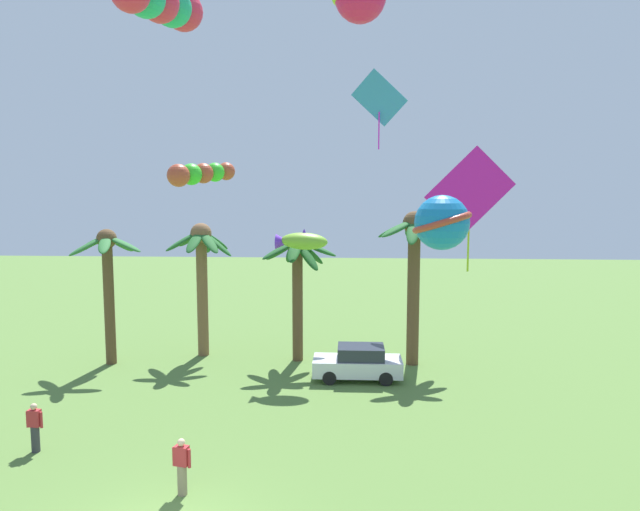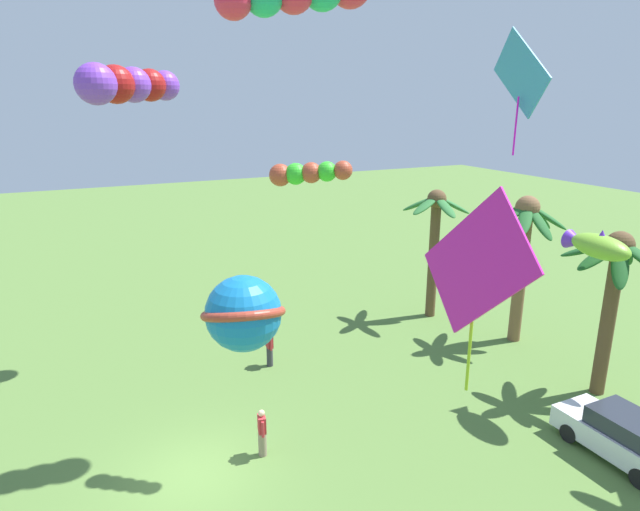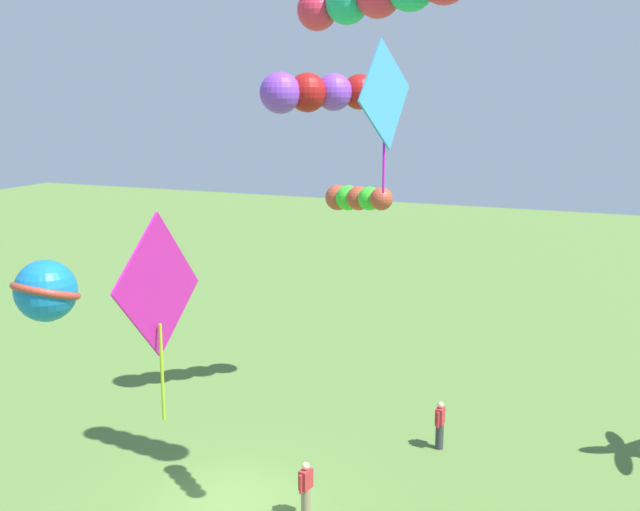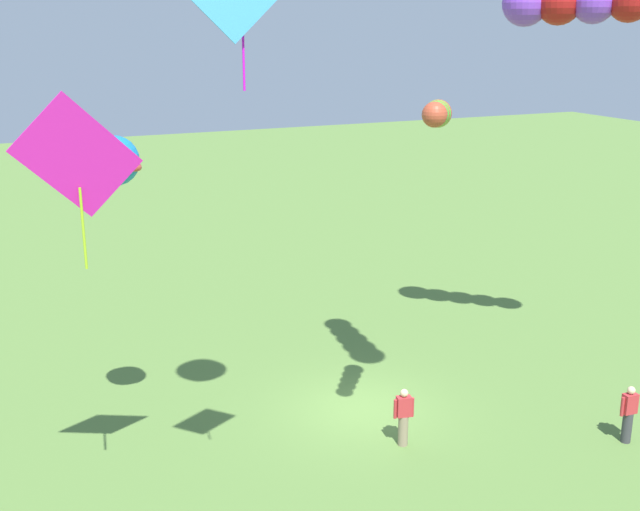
% 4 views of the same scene
% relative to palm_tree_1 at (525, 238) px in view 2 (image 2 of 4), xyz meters
% --- Properties ---
extents(ground_plane, '(120.00, 120.00, 0.00)m').
position_rel_palm_tree_1_xyz_m(ground_plane, '(3.02, -15.55, -4.86)').
color(ground_plane, '#567A38').
extents(palm_tree_1, '(3.38, 3.45, 6.73)m').
position_rel_palm_tree_1_xyz_m(palm_tree_1, '(0.00, 0.00, 0.00)').
color(palm_tree_1, brown).
rests_on(palm_tree_1, ground).
extents(palm_tree_2, '(3.53, 3.52, 6.53)m').
position_rel_palm_tree_1_xyz_m(palm_tree_2, '(-4.08, -1.74, -0.19)').
color(palm_tree_2, brown).
rests_on(palm_tree_2, ground).
extents(palm_tree_3, '(3.72, 3.56, 6.28)m').
position_rel_palm_tree_1_xyz_m(palm_tree_3, '(4.88, -0.66, -0.25)').
color(palm_tree_3, brown).
rests_on(palm_tree_3, ground).
extents(parked_car_0, '(3.91, 1.77, 1.51)m').
position_rel_palm_tree_1_xyz_m(parked_car_0, '(7.84, -3.38, -4.11)').
color(parked_car_0, silver).
rests_on(parked_car_0, ground).
extents(spectator_0, '(0.55, 0.26, 1.59)m').
position_rel_palm_tree_1_xyz_m(spectator_0, '(-2.47, -11.09, -4.05)').
color(spectator_0, '#38383D').
rests_on(spectator_0, ground).
extents(spectator_1, '(0.54, 0.30, 1.59)m').
position_rel_palm_tree_1_xyz_m(spectator_1, '(2.97, -13.36, -4.05)').
color(spectator_1, gray).
rests_on(spectator_1, ground).
extents(kite_tube_2, '(1.56, 2.01, 0.74)m').
position_rel_palm_tree_1_xyz_m(kite_tube_2, '(3.27, -11.91, 3.88)').
color(kite_tube_2, '#B4452C').
extents(kite_diamond_3, '(2.43, 0.37, 3.37)m').
position_rel_palm_tree_1_xyz_m(kite_diamond_3, '(10.68, -12.40, 3.35)').
color(kite_diamond_3, '#D21D9E').
extents(kite_ball_4, '(1.53, 1.54, 1.16)m').
position_rel_palm_tree_1_xyz_m(kite_ball_4, '(9.45, -15.75, 2.71)').
color(kite_ball_4, '#1677BE').
extents(kite_tube_5, '(3.88, 3.85, 1.33)m').
position_rel_palm_tree_1_xyz_m(kite_tube_5, '(-3.74, -15.52, 6.32)').
color(kite_tube_5, purple).
extents(kite_diamond_6, '(1.77, 0.32, 2.47)m').
position_rel_palm_tree_1_xyz_m(kite_diamond_6, '(8.37, -9.57, 6.27)').
color(kite_diamond_6, '#378CC4').
extents(kite_fish_7, '(2.41, 1.12, 1.00)m').
position_rel_palm_tree_1_xyz_m(kite_fish_7, '(5.22, -2.31, 1.18)').
color(kite_fish_7, '#79B831').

